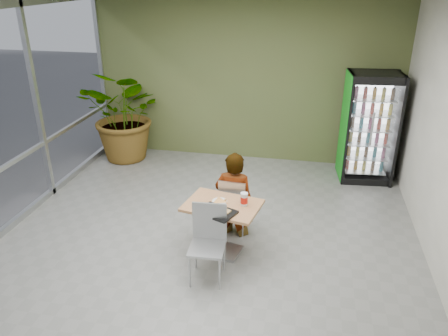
{
  "coord_description": "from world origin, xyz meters",
  "views": [
    {
      "loc": [
        1.29,
        -4.9,
        3.53
      ],
      "look_at": [
        0.17,
        0.64,
        1.0
      ],
      "focal_mm": 35.0,
      "sensor_mm": 36.0,
      "label": 1
    }
  ],
  "objects_px": {
    "chair_far": "(233,202)",
    "beverage_fridge": "(369,128)",
    "cafeteria_tray": "(217,212)",
    "dining_table": "(222,218)",
    "chair_near": "(208,236)",
    "seated_woman": "(234,203)",
    "soda_cup": "(244,199)",
    "potted_plant": "(127,115)"
  },
  "relations": [
    {
      "from": "chair_near",
      "to": "beverage_fridge",
      "type": "xyz_separation_m",
      "value": [
        2.17,
        3.37,
        0.42
      ]
    },
    {
      "from": "dining_table",
      "to": "potted_plant",
      "type": "bearing_deg",
      "value": 131.32
    },
    {
      "from": "chair_near",
      "to": "seated_woman",
      "type": "relative_size",
      "value": 0.62
    },
    {
      "from": "cafeteria_tray",
      "to": "soda_cup",
      "type": "bearing_deg",
      "value": 42.42
    },
    {
      "from": "seated_woman",
      "to": "beverage_fridge",
      "type": "relative_size",
      "value": 0.79
    },
    {
      "from": "seated_woman",
      "to": "soda_cup",
      "type": "height_order",
      "value": "seated_woman"
    },
    {
      "from": "chair_near",
      "to": "beverage_fridge",
      "type": "bearing_deg",
      "value": 53.98
    },
    {
      "from": "chair_far",
      "to": "soda_cup",
      "type": "height_order",
      "value": "soda_cup"
    },
    {
      "from": "dining_table",
      "to": "chair_near",
      "type": "xyz_separation_m",
      "value": [
        -0.07,
        -0.51,
        0.03
      ]
    },
    {
      "from": "dining_table",
      "to": "beverage_fridge",
      "type": "xyz_separation_m",
      "value": [
        2.1,
        2.86,
        0.45
      ]
    },
    {
      "from": "chair_far",
      "to": "cafeteria_tray",
      "type": "bearing_deg",
      "value": 88.09
    },
    {
      "from": "seated_woman",
      "to": "soda_cup",
      "type": "xyz_separation_m",
      "value": [
        0.22,
        -0.52,
        0.35
      ]
    },
    {
      "from": "cafeteria_tray",
      "to": "potted_plant",
      "type": "bearing_deg",
      "value": 128.78
    },
    {
      "from": "seated_woman",
      "to": "dining_table",
      "type": "bearing_deg",
      "value": 87.71
    },
    {
      "from": "soda_cup",
      "to": "cafeteria_tray",
      "type": "height_order",
      "value": "soda_cup"
    },
    {
      "from": "beverage_fridge",
      "to": "dining_table",
      "type": "bearing_deg",
      "value": -131.83
    },
    {
      "from": "cafeteria_tray",
      "to": "dining_table",
      "type": "bearing_deg",
      "value": 84.77
    },
    {
      "from": "dining_table",
      "to": "beverage_fridge",
      "type": "bearing_deg",
      "value": 53.73
    },
    {
      "from": "chair_far",
      "to": "beverage_fridge",
      "type": "distance_m",
      "value": 3.16
    },
    {
      "from": "soda_cup",
      "to": "dining_table",
      "type": "bearing_deg",
      "value": -173.03
    },
    {
      "from": "chair_near",
      "to": "potted_plant",
      "type": "distance_m",
      "value": 4.21
    },
    {
      "from": "beverage_fridge",
      "to": "cafeteria_tray",
      "type": "bearing_deg",
      "value": -129.91
    },
    {
      "from": "chair_far",
      "to": "potted_plant",
      "type": "distance_m",
      "value": 3.55
    },
    {
      "from": "chair_near",
      "to": "seated_woman",
      "type": "xyz_separation_m",
      "value": [
        0.13,
        1.06,
        -0.09
      ]
    },
    {
      "from": "cafeteria_tray",
      "to": "beverage_fridge",
      "type": "relative_size",
      "value": 0.23
    },
    {
      "from": "chair_far",
      "to": "soda_cup",
      "type": "relative_size",
      "value": 5.04
    },
    {
      "from": "dining_table",
      "to": "chair_far",
      "type": "distance_m",
      "value": 0.51
    },
    {
      "from": "soda_cup",
      "to": "potted_plant",
      "type": "bearing_deg",
      "value": 134.67
    },
    {
      "from": "dining_table",
      "to": "chair_near",
      "type": "bearing_deg",
      "value": -98.36
    },
    {
      "from": "seated_woman",
      "to": "beverage_fridge",
      "type": "bearing_deg",
      "value": -127.7
    },
    {
      "from": "seated_woman",
      "to": "chair_far",
      "type": "bearing_deg",
      "value": 85.58
    },
    {
      "from": "dining_table",
      "to": "potted_plant",
      "type": "height_order",
      "value": "potted_plant"
    },
    {
      "from": "seated_woman",
      "to": "soda_cup",
      "type": "relative_size",
      "value": 8.99
    },
    {
      "from": "chair_near",
      "to": "beverage_fridge",
      "type": "relative_size",
      "value": 0.49
    },
    {
      "from": "dining_table",
      "to": "seated_woman",
      "type": "bearing_deg",
      "value": 83.97
    },
    {
      "from": "beverage_fridge",
      "to": "chair_near",
      "type": "bearing_deg",
      "value": -128.41
    },
    {
      "from": "dining_table",
      "to": "chair_near",
      "type": "relative_size",
      "value": 1.11
    },
    {
      "from": "soda_cup",
      "to": "potted_plant",
      "type": "distance_m",
      "value": 4.02
    },
    {
      "from": "cafeteria_tray",
      "to": "chair_near",
      "type": "bearing_deg",
      "value": -101.22
    },
    {
      "from": "seated_woman",
      "to": "cafeteria_tray",
      "type": "distance_m",
      "value": 0.85
    },
    {
      "from": "dining_table",
      "to": "cafeteria_tray",
      "type": "xyz_separation_m",
      "value": [
        -0.02,
        -0.24,
        0.23
      ]
    },
    {
      "from": "potted_plant",
      "to": "dining_table",
      "type": "bearing_deg",
      "value": -48.68
    }
  ]
}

